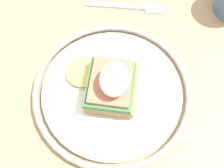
# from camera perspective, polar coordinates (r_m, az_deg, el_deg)

# --- Properties ---
(dining_table) EXTENTS (0.94, 0.74, 0.76)m
(dining_table) POSITION_cam_1_polar(r_m,az_deg,el_deg) (0.58, -5.49, -9.24)
(dining_table) COLOR tan
(dining_table) RESTS_ON ground_plane
(plate) EXTENTS (0.26, 0.26, 0.02)m
(plate) POSITION_cam_1_polar(r_m,az_deg,el_deg) (0.45, 0.00, -1.46)
(plate) COLOR silver
(plate) RESTS_ON dining_table
(sandwich) EXTENTS (0.10, 0.11, 0.07)m
(sandwich) POSITION_cam_1_polar(r_m,az_deg,el_deg) (0.43, -0.15, 0.14)
(sandwich) COLOR #9E703D
(sandwich) RESTS_ON plate
(fork) EXTENTS (0.02, 0.15, 0.00)m
(fork) POSITION_cam_1_polar(r_m,az_deg,el_deg) (0.56, 3.58, 15.38)
(fork) COLOR silver
(fork) RESTS_ON dining_table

